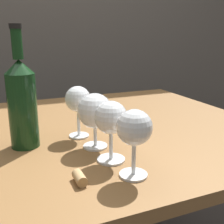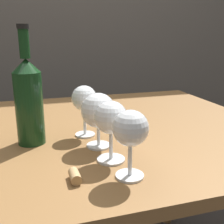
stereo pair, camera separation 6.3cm
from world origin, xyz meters
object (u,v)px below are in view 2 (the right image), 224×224
wine_glass_chardonnay (112,119)px  cork (75,176)px  wine_glass_pinot (131,131)px  wine_bottle (29,100)px  wine_glass_amber (98,112)px  wine_glass_merlot (84,100)px

wine_glass_chardonnay → cork: 0.15m
wine_glass_pinot → cork: wine_glass_pinot is taller
wine_bottle → cork: size_ratio=7.46×
cork → wine_glass_amber: bearing=60.6°
wine_glass_pinot → wine_bottle: 0.32m
wine_glass_amber → wine_bottle: size_ratio=0.46×
wine_glass_chardonnay → wine_glass_amber: (-0.01, 0.09, -0.01)m
wine_glass_pinot → wine_bottle: (-0.19, 0.26, 0.02)m
wine_glass_pinot → cork: 0.15m
wine_glass_merlot → cork: bearing=-106.1°
cork → wine_bottle: bearing=107.9°
wine_glass_pinot → wine_glass_chardonnay: 0.09m
wine_glass_amber → wine_bottle: wine_bottle is taller
wine_bottle → wine_glass_merlot: bearing=5.1°
wine_bottle → wine_glass_amber: bearing=-25.1°
wine_glass_amber → wine_glass_merlot: bearing=100.8°
wine_glass_chardonnay → cork: size_ratio=3.45×
wine_glass_chardonnay → wine_bottle: wine_bottle is taller
wine_glass_pinot → wine_glass_chardonnay: size_ratio=1.00×
wine_glass_chardonnay → cork: (-0.10, -0.07, -0.09)m
wine_glass_pinot → wine_bottle: size_ratio=0.46×
wine_glass_merlot → cork: size_ratio=3.55×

